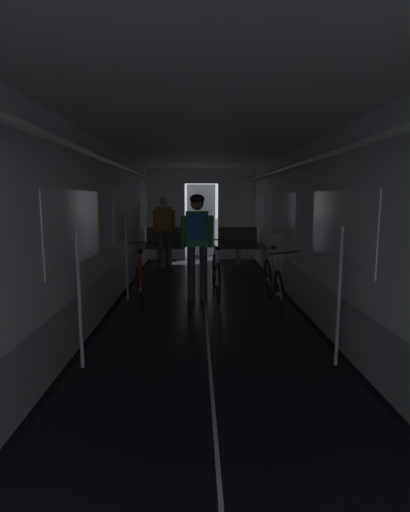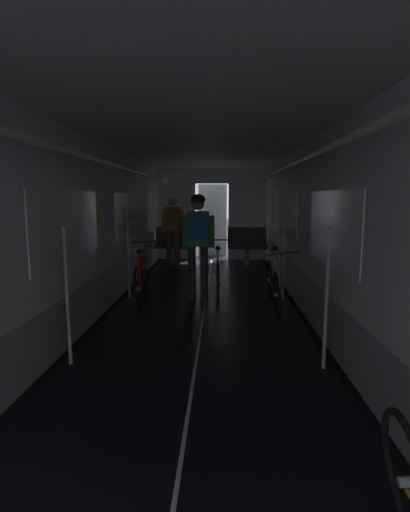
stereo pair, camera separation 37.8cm
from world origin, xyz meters
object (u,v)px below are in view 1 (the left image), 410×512
person_cyclist_aisle (197,236)px  person_standing_near_bench (164,227)px  bench_seat_far_left (166,243)px  bicycle_red (140,279)px  bicycle_white_in_aisle (216,274)px  bicycle_silver (274,282)px  bench_seat_far_right (238,243)px

person_cyclist_aisle → person_standing_near_bench: (-0.78, 3.05, -0.10)m
bench_seat_far_left → bicycle_red: 3.56m
bench_seat_far_left → person_cyclist_aisle: person_cyclist_aisle is taller
bench_seat_far_left → person_cyclist_aisle: bearing=-77.2°
person_cyclist_aisle → bicycle_white_in_aisle: size_ratio=1.02×
bench_seat_far_left → bicycle_white_in_aisle: size_ratio=0.58×
bicycle_red → person_standing_near_bench: 3.23m
bicycle_silver → person_standing_near_bench: (-1.96, 3.44, 0.59)m
bicycle_silver → person_standing_near_bench: person_standing_near_bench is taller
person_cyclist_aisle → person_standing_near_bench: 3.15m
bench_seat_far_left → person_cyclist_aisle: (0.78, -3.43, 0.50)m
bench_seat_far_right → bicycle_red: (-1.94, -3.55, -0.18)m
bench_seat_far_right → bicycle_red: size_ratio=0.58×
bench_seat_far_right → bicycle_silver: bearing=-87.6°
person_standing_near_bench → person_cyclist_aisle: bearing=-75.7°
bicycle_silver → bicycle_red: bearing=172.8°
person_cyclist_aisle → bicycle_white_in_aisle: person_cyclist_aisle is taller
bicycle_red → person_standing_near_bench: (0.14, 3.17, 0.59)m
person_standing_near_bench → bicycle_red: bearing=-92.5°
bicycle_white_in_aisle → person_standing_near_bench: person_standing_near_bench is taller
bench_seat_far_left → bicycle_silver: (1.96, -3.82, -0.19)m
bicycle_white_in_aisle → person_standing_near_bench: bearing=111.5°
bicycle_white_in_aisle → bench_seat_far_right: bearing=77.5°
bench_seat_far_left → bicycle_white_in_aisle: 3.35m
bench_seat_far_right → bicycle_white_in_aisle: 3.24m
bench_seat_far_left → person_standing_near_bench: 0.55m
person_cyclist_aisle → bicycle_white_in_aisle: (0.32, 0.27, -0.69)m
bicycle_white_in_aisle → person_cyclist_aisle: bearing=-140.3°
bench_seat_far_left → bicycle_silver: bearing=-62.8°
person_cyclist_aisle → bench_seat_far_left: bearing=102.8°
bicycle_red → person_cyclist_aisle: size_ratio=0.98×
person_cyclist_aisle → bench_seat_far_right: bearing=73.4°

